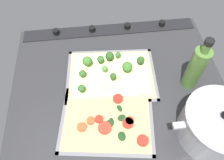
# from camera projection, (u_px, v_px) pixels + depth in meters

# --- Properties ---
(ground_plane) EXTENTS (0.81, 0.70, 0.03)m
(ground_plane) POSITION_uv_depth(u_px,v_px,m) (119.00, 90.00, 0.83)
(ground_plane) COLOR #28282B
(stove_control_panel) EXTENTS (0.78, 0.07, 0.03)m
(stove_control_panel) POSITION_uv_depth(u_px,v_px,m) (110.00, 29.00, 0.99)
(stove_control_panel) COLOR black
(stove_control_panel) RESTS_ON ground_plane
(baking_tray_front) EXTENTS (0.36, 0.28, 0.01)m
(baking_tray_front) POSITION_uv_depth(u_px,v_px,m) (111.00, 76.00, 0.85)
(baking_tray_front) COLOR slate
(baking_tray_front) RESTS_ON ground_plane
(broccoli_pizza) EXTENTS (0.33, 0.25, 0.06)m
(broccoli_pizza) POSITION_uv_depth(u_px,v_px,m) (110.00, 73.00, 0.83)
(broccoli_pizza) COLOR tan
(broccoli_pizza) RESTS_ON baking_tray_front
(baking_tray_back) EXTENTS (0.35, 0.29, 0.01)m
(baking_tray_back) POSITION_uv_depth(u_px,v_px,m) (107.00, 121.00, 0.74)
(baking_tray_back) COLOR slate
(baking_tray_back) RESTS_ON ground_plane
(veggie_pizza_back) EXTENTS (0.32, 0.26, 0.02)m
(veggie_pizza_back) POSITION_uv_depth(u_px,v_px,m) (108.00, 121.00, 0.73)
(veggie_pizza_back) COLOR tan
(veggie_pizza_back) RESTS_ON baking_tray_back
(cooking_pot) EXTENTS (0.29, 0.22, 0.15)m
(cooking_pot) POSITION_uv_depth(u_px,v_px,m) (216.00, 125.00, 0.67)
(cooking_pot) COLOR gray
(cooking_pot) RESTS_ON ground_plane
(oil_bottle) EXTENTS (0.06, 0.06, 0.23)m
(oil_bottle) POSITION_uv_depth(u_px,v_px,m) (196.00, 68.00, 0.75)
(oil_bottle) COLOR #476B2D
(oil_bottle) RESTS_ON ground_plane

